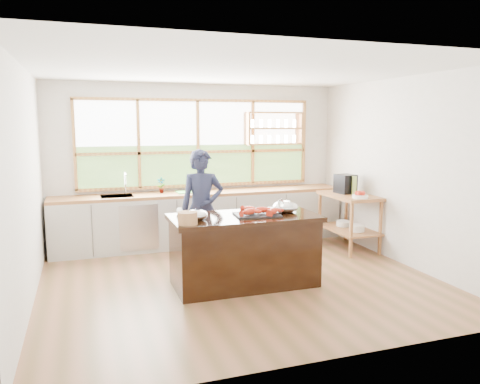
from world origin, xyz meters
name	(u,v)px	position (x,y,z in m)	size (l,w,h in m)	color
ground_plane	(239,279)	(0.00, 0.00, 0.00)	(5.00, 5.00, 0.00)	#8E5B3C
room_shell	(229,145)	(0.02, 0.51, 1.75)	(5.02, 4.52, 2.71)	silver
back_counter	(202,218)	(-0.02, 1.94, 0.45)	(4.90, 0.63, 0.90)	#B3B2AA
right_shelf_unit	(349,212)	(2.19, 0.89, 0.60)	(0.62, 1.10, 0.90)	#995431
island	(244,250)	(0.00, -0.20, 0.45)	(1.85, 0.90, 0.90)	black
cook	(202,209)	(-0.31, 0.72, 0.84)	(0.61, 0.40, 1.68)	#1D213B
potted_plant	(161,185)	(-0.68, 2.00, 1.03)	(0.14, 0.10, 0.27)	slate
cutting_board	(189,192)	(-0.23, 1.94, 0.91)	(0.40, 0.30, 0.01)	#52C74C
espresso_machine	(345,184)	(2.19, 1.03, 1.06)	(0.27, 0.29, 0.31)	black
wine_bottle	(354,185)	(2.24, 0.85, 1.05)	(0.08, 0.08, 0.30)	#96B850
fruit_bowl	(360,195)	(2.14, 0.51, 0.94)	(0.24, 0.24, 0.11)	white
slate_board	(257,215)	(0.15, -0.24, 0.91)	(0.55, 0.40, 0.02)	black
lobster_pile	(259,211)	(0.18, -0.24, 0.96)	(0.52, 0.44, 0.08)	red
mixing_bowl_left	(196,215)	(-0.63, -0.26, 0.96)	(0.28, 0.28, 0.13)	silver
mixing_bowl_right	(285,207)	(0.58, -0.16, 0.97)	(0.33, 0.33, 0.16)	silver
wine_glass	(281,204)	(0.40, -0.42, 1.06)	(0.08, 0.08, 0.22)	white
wicker_basket	(188,218)	(-0.78, -0.48, 0.97)	(0.23, 0.23, 0.14)	tan
parchment_roll	(180,213)	(-0.76, 0.04, 0.94)	(0.08, 0.08, 0.30)	silver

